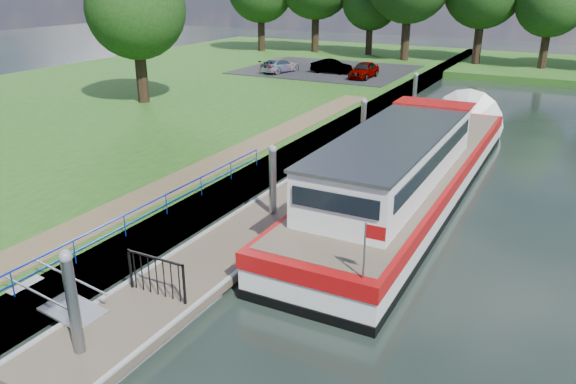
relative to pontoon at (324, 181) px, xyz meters
The scene contains 15 objects.
ground 13.00m from the pontoon, 90.00° to the right, with size 160.00×160.00×0.00m, color black.
riverbank 18.11m from the pontoon, behind, with size 32.00×90.00×0.78m, color #225016.
bank_edge 3.25m from the pontoon, 141.89° to the left, with size 1.10×90.00×0.78m, color #473D2D.
footpath 6.69m from the pontoon, 131.35° to the right, with size 1.60×40.00×0.05m, color brown.
carpark 27.32m from the pontoon, 113.75° to the left, with size 14.00×12.00×0.06m, color black.
blue_fence 10.43m from the pontoon, 105.38° to the right, with size 0.04×18.04×0.72m.
pontoon is the anchor object (origin of this frame).
mooring_piles 1.10m from the pontoon, ahead, with size 0.30×27.30×3.55m.
gangway 12.64m from the pontoon, 98.42° to the right, with size 2.58×1.00×0.92m.
gate_panel 10.84m from the pontoon, 90.00° to the right, with size 1.85×0.05×1.15m.
barge 3.84m from the pontoon, 15.59° to the left, with size 4.36×21.15×4.78m.
bank_tree_a 18.78m from the pontoon, 156.11° to the left, with size 6.12×6.12×9.72m.
car_a 23.15m from the pontoon, 106.43° to the left, with size 1.50×3.72×1.27m, color #999999.
car_b 25.23m from the pontoon, 112.90° to the left, with size 1.19×3.42×1.13m, color #999999.
car_c 25.74m from the pontoon, 122.62° to the left, with size 1.59×3.91×1.14m, color #999999.
Camera 1 is at (9.09, -7.69, 8.31)m, focal length 35.00 mm.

